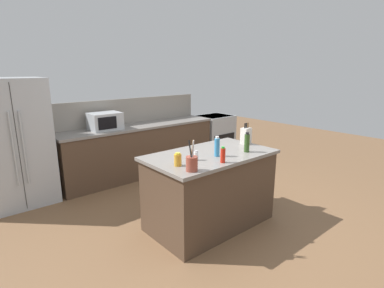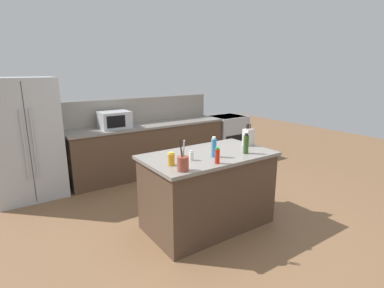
% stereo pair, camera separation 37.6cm
% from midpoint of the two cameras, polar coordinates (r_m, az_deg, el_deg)
% --- Properties ---
extents(ground_plane, '(14.00, 14.00, 0.00)m').
position_cam_midpoint_polar(ground_plane, '(4.00, 0.57, -14.90)').
color(ground_plane, brown).
extents(back_counter_run, '(3.01, 0.66, 0.94)m').
position_cam_midpoint_polar(back_counter_run, '(5.68, -11.71, -1.10)').
color(back_counter_run, '#4C3828').
rests_on(back_counter_run, ground_plane).
extents(wall_backsplash, '(2.97, 0.03, 0.46)m').
position_cam_midpoint_polar(wall_backsplash, '(5.82, -13.56, 6.19)').
color(wall_backsplash, gray).
rests_on(wall_backsplash, back_counter_run).
extents(kitchen_island, '(1.58, 0.91, 0.94)m').
position_cam_midpoint_polar(kitchen_island, '(3.79, 0.58, -8.66)').
color(kitchen_island, '#4C3828').
rests_on(kitchen_island, ground_plane).
extents(refrigerator, '(0.95, 0.75, 1.82)m').
position_cam_midpoint_polar(refrigerator, '(5.03, -32.82, 0.06)').
color(refrigerator, '#ADB2B7').
rests_on(refrigerator, ground_plane).
extents(range_oven, '(0.76, 0.65, 0.92)m').
position_cam_midpoint_polar(range_oven, '(6.77, 2.69, 1.63)').
color(range_oven, '#ADB2B7').
rests_on(range_oven, ground_plane).
extents(microwave, '(0.51, 0.39, 0.29)m').
position_cam_midpoint_polar(microwave, '(5.28, -18.21, 4.13)').
color(microwave, '#ADB2B7').
rests_on(microwave, back_counter_run).
extents(knife_block, '(0.13, 0.11, 0.29)m').
position_cam_midpoint_polar(knife_block, '(4.11, 7.68, 1.56)').
color(knife_block, beige).
rests_on(knife_block, kitchen_island).
extents(utensil_crock, '(0.12, 0.12, 0.32)m').
position_cam_midpoint_polar(utensil_crock, '(3.00, -3.63, -3.70)').
color(utensil_crock, brown).
rests_on(utensil_crock, kitchen_island).
extents(salt_shaker, '(0.05, 0.05, 0.11)m').
position_cam_midpoint_polar(salt_shaker, '(3.36, -2.42, -2.30)').
color(salt_shaker, silver).
rests_on(salt_shaker, kitchen_island).
extents(honey_jar, '(0.08, 0.08, 0.14)m').
position_cam_midpoint_polar(honey_jar, '(3.18, -6.12, -3.03)').
color(honey_jar, gold).
rests_on(honey_jar, kitchen_island).
extents(dish_soap_bottle, '(0.06, 0.06, 0.24)m').
position_cam_midpoint_polar(dish_soap_bottle, '(3.49, 1.73, -0.59)').
color(dish_soap_bottle, '#3384BC').
rests_on(dish_soap_bottle, kitchen_island).
extents(olive_oil_bottle, '(0.07, 0.07, 0.25)m').
position_cam_midpoint_polar(olive_oil_bottle, '(3.70, 7.58, 0.20)').
color(olive_oil_bottle, '#2D4C1E').
rests_on(olive_oil_bottle, kitchen_island).
extents(hot_sauce_bottle, '(0.05, 0.05, 0.18)m').
position_cam_midpoint_polar(hot_sauce_bottle, '(3.26, 2.64, -2.18)').
color(hot_sauce_bottle, red).
rests_on(hot_sauce_bottle, kitchen_island).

